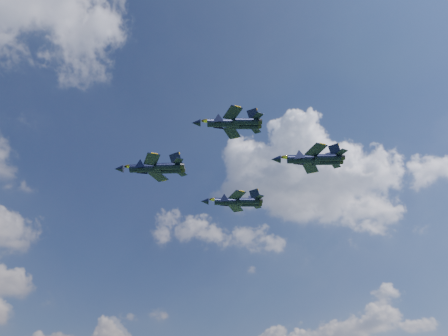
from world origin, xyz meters
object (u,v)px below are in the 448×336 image
(jet_lead, at_px, (143,168))
(jet_right, at_px, (226,201))
(jet_slot, at_px, (301,159))
(jet_left, at_px, (221,123))

(jet_lead, bearing_deg, jet_right, -43.20)
(jet_lead, relative_size, jet_slot, 0.95)
(jet_lead, relative_size, jet_right, 0.96)
(jet_slot, bearing_deg, jet_left, 131.36)
(jet_right, xyz_separation_m, jet_slot, (2.08, -25.47, 2.24))
(jet_right, height_order, jet_slot, jet_slot)
(jet_right, bearing_deg, jet_lead, 132.70)
(jet_left, distance_m, jet_right, 34.66)
(jet_right, bearing_deg, jet_slot, -137.55)
(jet_right, bearing_deg, jet_left, 176.69)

